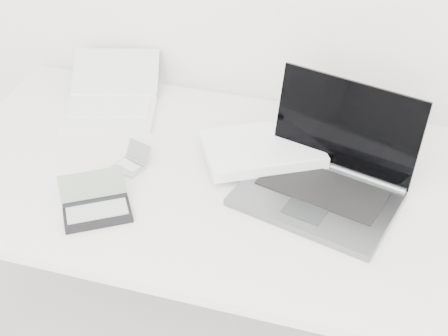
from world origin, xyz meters
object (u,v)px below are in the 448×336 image
(laptop_large, at_px, (299,165))
(palmtop_charcoal, at_px, (96,207))
(desk, at_px, (239,193))
(netbook_open_white, at_px, (111,101))

(laptop_large, bearing_deg, palmtop_charcoal, -133.63)
(desk, xyz_separation_m, palmtop_charcoal, (-0.30, -0.22, 0.06))
(laptop_large, height_order, palmtop_charcoal, laptop_large)
(netbook_open_white, bearing_deg, laptop_large, -32.02)
(laptop_large, distance_m, netbook_open_white, 0.63)
(desk, height_order, palmtop_charcoal, palmtop_charcoal)
(desk, xyz_separation_m, laptop_large, (0.14, 0.05, 0.09))
(laptop_large, relative_size, palmtop_charcoal, 2.92)
(laptop_large, height_order, netbook_open_white, laptop_large)
(desk, height_order, laptop_large, laptop_large)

